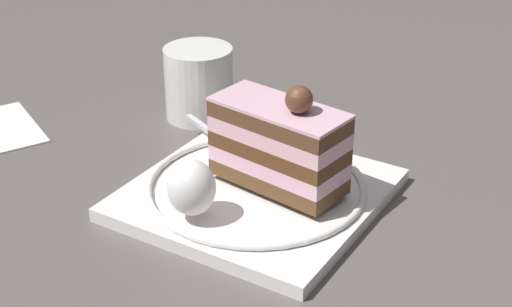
# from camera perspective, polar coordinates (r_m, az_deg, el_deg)

# --- Properties ---
(ground_plane) EXTENTS (2.40, 2.40, 0.00)m
(ground_plane) POSITION_cam_1_polar(r_m,az_deg,el_deg) (0.71, -1.42, -3.89)
(ground_plane) COLOR #57514D
(dessert_plate) EXTENTS (0.25, 0.25, 0.02)m
(dessert_plate) POSITION_cam_1_polar(r_m,az_deg,el_deg) (0.71, 0.00, -2.84)
(dessert_plate) COLOR white
(dessert_plate) RESTS_ON ground_plane
(cake_slice) EXTENTS (0.13, 0.06, 0.10)m
(cake_slice) POSITION_cam_1_polar(r_m,az_deg,el_deg) (0.69, 1.72, 0.72)
(cake_slice) COLOR brown
(cake_slice) RESTS_ON dessert_plate
(whipped_cream_dollop) EXTENTS (0.04, 0.04, 0.05)m
(whipped_cream_dollop) POSITION_cam_1_polar(r_m,az_deg,el_deg) (0.65, -5.00, -2.42)
(whipped_cream_dollop) COLOR white
(whipped_cream_dollop) RESTS_ON dessert_plate
(fork) EXTENTS (0.11, 0.04, 0.00)m
(fork) POSITION_cam_1_polar(r_m,az_deg,el_deg) (0.78, -2.81, 1.19)
(fork) COLOR silver
(fork) RESTS_ON dessert_plate
(drink_glass_near) EXTENTS (0.08, 0.08, 0.08)m
(drink_glass_near) POSITION_cam_1_polar(r_m,az_deg,el_deg) (0.87, -4.23, 4.94)
(drink_glass_near) COLOR white
(drink_glass_near) RESTS_ON ground_plane
(folded_napkin) EXTENTS (0.13, 0.10, 0.00)m
(folded_napkin) POSITION_cam_1_polar(r_m,az_deg,el_deg) (0.89, -18.07, 1.89)
(folded_napkin) COLOR silver
(folded_napkin) RESTS_ON ground_plane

